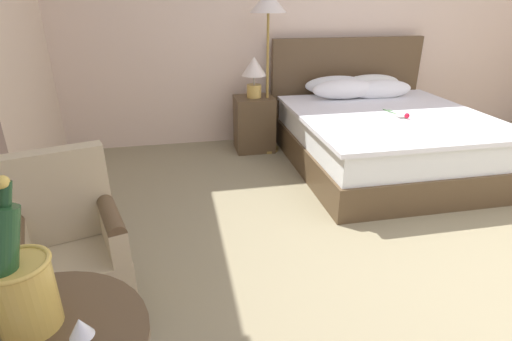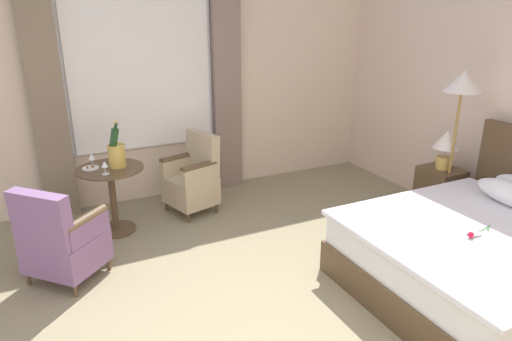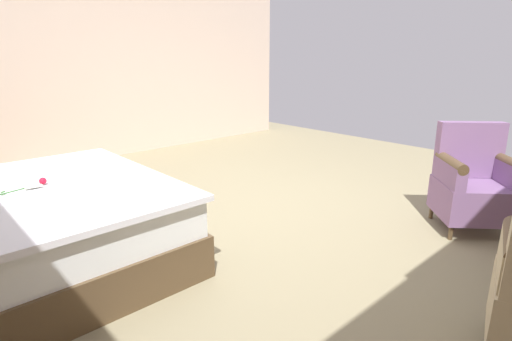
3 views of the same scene
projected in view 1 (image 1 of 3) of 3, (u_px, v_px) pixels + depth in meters
ground_plane at (503, 299)px, 2.37m from camera, size 7.80×7.80×0.00m
wall_headboard_side at (328, 3)px, 4.62m from camera, size 6.30×0.12×3.15m
bed at (380, 133)px, 4.14m from camera, size 1.86×2.08×1.21m
nightstand at (254, 124)px, 4.56m from camera, size 0.45×0.38×0.62m
bedside_lamp at (254, 71)px, 4.32m from camera, size 0.28×0.28×0.44m
floor_lamp_brass at (268, 16)px, 4.08m from camera, size 0.38×0.38×1.71m
champagne_bucket at (20, 285)px, 1.15m from camera, size 0.19×0.19×0.49m
wine_glass_near_edge at (81, 331)px, 1.08m from camera, size 0.07×0.07×0.14m
armchair_by_window at (71, 253)px, 2.09m from camera, size 0.65×0.63×0.94m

